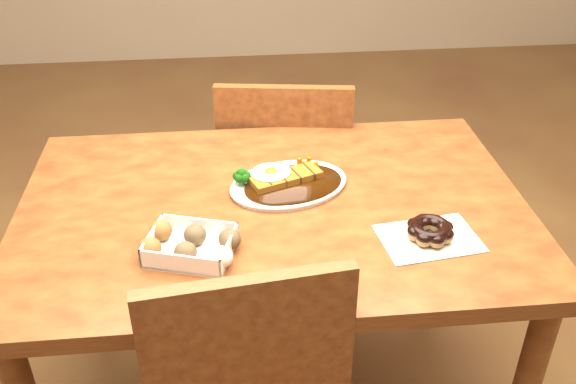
{
  "coord_description": "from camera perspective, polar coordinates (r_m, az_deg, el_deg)",
  "views": [
    {
      "loc": [
        -0.09,
        -1.26,
        1.59
      ],
      "look_at": [
        0.03,
        -0.05,
        0.81
      ],
      "focal_mm": 40.0,
      "sensor_mm": 36.0,
      "label": 1
    }
  ],
  "objects": [
    {
      "name": "table",
      "position": [
        1.57,
        -1.28,
        -4.03
      ],
      "size": [
        1.2,
        0.8,
        0.75
      ],
      "color": "#532210",
      "rests_on": "ground"
    },
    {
      "name": "chair_far",
      "position": [
        2.12,
        -0.2,
        0.91
      ],
      "size": [
        0.47,
        0.47,
        0.87
      ],
      "rotation": [
        0.0,
        0.0,
        3.0
      ],
      "color": "#532210",
      "rests_on": "ground"
    },
    {
      "name": "katsu_curry_plate",
      "position": [
        1.57,
        -0.15,
        0.9
      ],
      "size": [
        0.34,
        0.28,
        0.06
      ],
      "rotation": [
        0.0,
        0.0,
        0.3
      ],
      "color": "white",
      "rests_on": "table"
    },
    {
      "name": "donut_box",
      "position": [
        1.36,
        -8.67,
        -4.63
      ],
      "size": [
        0.21,
        0.18,
        0.05
      ],
      "rotation": [
        0.0,
        0.0,
        -0.3
      ],
      "color": "white",
      "rests_on": "table"
    },
    {
      "name": "pon_de_ring",
      "position": [
        1.42,
        12.51,
        -3.41
      ],
      "size": [
        0.23,
        0.17,
        0.04
      ],
      "rotation": [
        0.0,
        0.0,
        0.13
      ],
      "color": "silver",
      "rests_on": "table"
    }
  ]
}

